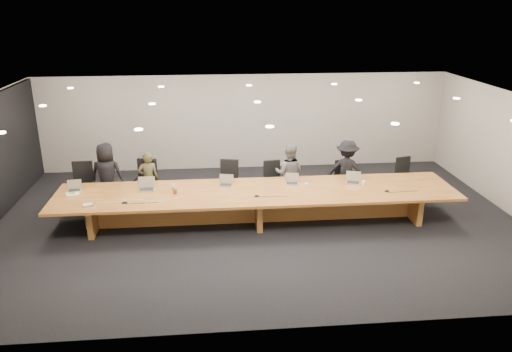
% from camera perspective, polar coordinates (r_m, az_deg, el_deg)
% --- Properties ---
extents(ground, '(12.00, 12.00, 0.00)m').
position_cam_1_polar(ground, '(11.52, 0.14, -5.19)').
color(ground, black).
rests_on(ground, ground).
extents(back_wall, '(12.00, 0.02, 2.80)m').
position_cam_1_polar(back_wall, '(14.85, -1.35, 6.18)').
color(back_wall, beige).
rests_on(back_wall, ground).
extents(conference_table, '(9.00, 1.80, 0.75)m').
position_cam_1_polar(conference_table, '(11.31, 0.14, -2.79)').
color(conference_table, brown).
rests_on(conference_table, ground).
extents(chair_far_left, '(0.60, 0.60, 1.14)m').
position_cam_1_polar(chair_far_left, '(12.78, -19.24, -1.03)').
color(chair_far_left, black).
rests_on(chair_far_left, ground).
extents(chair_left, '(0.68, 0.68, 1.15)m').
position_cam_1_polar(chair_left, '(12.51, -12.51, -0.77)').
color(chair_left, black).
rests_on(chair_left, ground).
extents(chair_mid_left, '(0.66, 0.66, 1.09)m').
position_cam_1_polar(chair_mid_left, '(12.39, -3.20, -0.68)').
color(chair_mid_left, black).
rests_on(chair_mid_left, ground).
extents(chair_mid_right, '(0.59, 0.59, 1.03)m').
position_cam_1_polar(chair_mid_right, '(12.52, 2.03, -0.61)').
color(chair_mid_right, black).
rests_on(chair_mid_right, ground).
extents(chair_right, '(0.58, 0.58, 1.00)m').
position_cam_1_polar(chair_right, '(12.84, 10.16, -0.46)').
color(chair_right, black).
rests_on(chair_right, ground).
extents(chair_far_right, '(0.61, 0.61, 1.00)m').
position_cam_1_polar(chair_far_right, '(13.46, 16.80, -0.06)').
color(chair_far_right, black).
rests_on(chair_far_right, ground).
extents(person_a, '(0.85, 0.60, 1.62)m').
position_cam_1_polar(person_a, '(12.55, -16.66, 0.05)').
color(person_a, black).
rests_on(person_a, ground).
extents(person_b, '(0.54, 0.39, 1.37)m').
position_cam_1_polar(person_b, '(12.42, -12.18, -0.37)').
color(person_b, '#38341E').
rests_on(person_b, ground).
extents(person_c, '(0.85, 0.74, 1.49)m').
position_cam_1_polar(person_c, '(12.41, 3.82, 0.31)').
color(person_c, '#5B5B5E').
rests_on(person_c, ground).
extents(person_d, '(1.14, 0.89, 1.55)m').
position_cam_1_polar(person_d, '(12.72, 10.32, 0.65)').
color(person_d, black).
rests_on(person_d, ground).
extents(laptop_a, '(0.33, 0.26, 0.24)m').
position_cam_1_polar(laptop_a, '(11.90, -20.09, -1.08)').
color(laptop_a, tan).
rests_on(laptop_a, conference_table).
extents(laptop_b, '(0.37, 0.28, 0.29)m').
position_cam_1_polar(laptop_b, '(11.48, -12.44, -0.92)').
color(laptop_b, '#BEAA91').
rests_on(laptop_b, conference_table).
extents(laptop_c, '(0.36, 0.30, 0.25)m').
position_cam_1_polar(laptop_c, '(11.51, -3.50, -0.53)').
color(laptop_c, tan).
rests_on(laptop_c, conference_table).
extents(laptop_d, '(0.34, 0.27, 0.25)m').
position_cam_1_polar(laptop_d, '(11.63, 4.15, -0.36)').
color(laptop_d, '#BDAA90').
rests_on(laptop_d, conference_table).
extents(laptop_e, '(0.39, 0.33, 0.27)m').
position_cam_1_polar(laptop_e, '(11.87, 11.07, -0.22)').
color(laptop_e, tan).
rests_on(laptop_e, conference_table).
extents(water_bottle, '(0.07, 0.07, 0.20)m').
position_cam_1_polar(water_bottle, '(11.23, -9.40, -1.43)').
color(water_bottle, '#ADBDB8').
rests_on(water_bottle, conference_table).
extents(amber_mug, '(0.10, 0.10, 0.11)m').
position_cam_1_polar(amber_mug, '(11.19, -9.24, -1.77)').
color(amber_mug, maroon).
rests_on(amber_mug, conference_table).
extents(paper_cup_near, '(0.08, 0.08, 0.08)m').
position_cam_1_polar(paper_cup_near, '(11.55, 5.76, -0.98)').
color(paper_cup_near, silver).
rests_on(paper_cup_near, conference_table).
extents(paper_cup_far, '(0.09, 0.09, 0.09)m').
position_cam_1_polar(paper_cup_far, '(11.87, 12.19, -0.74)').
color(paper_cup_far, white).
rests_on(paper_cup_far, conference_table).
extents(notepad, '(0.33, 0.29, 0.02)m').
position_cam_1_polar(notepad, '(11.78, -20.23, -1.89)').
color(notepad, white).
rests_on(notepad, conference_table).
extents(lime_gadget, '(0.15, 0.09, 0.02)m').
position_cam_1_polar(lime_gadget, '(11.76, -20.32, -1.83)').
color(lime_gadget, '#63B831').
rests_on(lime_gadget, notepad).
extents(av_box, '(0.24, 0.21, 0.03)m').
position_cam_1_polar(av_box, '(11.01, -18.65, -3.14)').
color(av_box, '#9D9DA1').
rests_on(av_box, conference_table).
extents(mic_left, '(0.16, 0.16, 0.03)m').
position_cam_1_polar(mic_left, '(10.92, -14.80, -2.92)').
color(mic_left, black).
rests_on(mic_left, conference_table).
extents(mic_center, '(0.17, 0.17, 0.03)m').
position_cam_1_polar(mic_center, '(10.91, 0.07, -2.26)').
color(mic_center, black).
rests_on(mic_center, conference_table).
extents(mic_right, '(0.14, 0.14, 0.03)m').
position_cam_1_polar(mic_right, '(11.57, 14.76, -1.64)').
color(mic_right, black).
rests_on(mic_right, conference_table).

